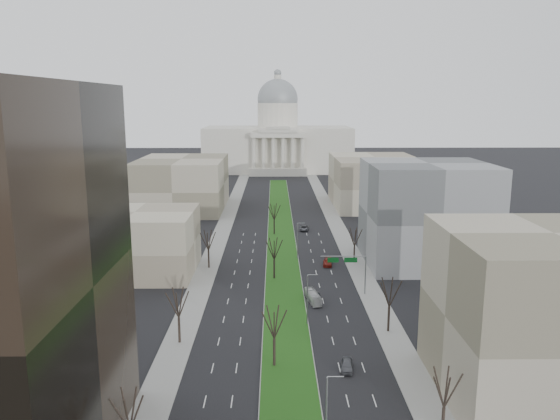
{
  "coord_description": "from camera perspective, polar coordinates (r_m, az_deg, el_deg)",
  "views": [
    {
      "loc": [
        -1.95,
        -33.84,
        38.19
      ],
      "look_at": [
        -0.46,
        106.42,
        10.06
      ],
      "focal_mm": 35.0,
      "sensor_mm": 36.0,
      "label": 1
    }
  ],
  "objects": [
    {
      "name": "streetlamp_median_a",
      "position": [
        63.6,
        4.94,
        -20.36
      ],
      "size": [
        1.9,
        0.2,
        9.16
      ],
      "color": "gray",
      "rests_on": "ground"
    },
    {
      "name": "tree_left_mid",
      "position": [
        88.9,
        -10.59,
        -9.4
      ],
      "size": [
        5.4,
        5.4,
        9.72
      ],
      "color": "black",
      "rests_on": "ground"
    },
    {
      "name": "capitol",
      "position": [
        304.22,
        -0.24,
        7.21
      ],
      "size": [
        80.0,
        46.0,
        55.0
      ],
      "color": "beige",
      "rests_on": "ground"
    },
    {
      "name": "tree_median_b",
      "position": [
        118.03,
        -0.62,
        -3.98
      ],
      "size": [
        5.4,
        5.4,
        9.72
      ],
      "color": "black",
      "rests_on": "ground"
    },
    {
      "name": "tree_right_near",
      "position": [
        66.91,
        16.88,
        -17.27
      ],
      "size": [
        5.16,
        5.16,
        9.29
      ],
      "color": "black",
      "rests_on": "ground"
    },
    {
      "name": "tree_left_near",
      "position": [
        62.58,
        -15.53,
        -19.41
      ],
      "size": [
        5.1,
        5.1,
        9.18
      ],
      "color": "black",
      "rests_on": "ground"
    },
    {
      "name": "ground",
      "position": [
        158.52,
        0.11,
        -2.6
      ],
      "size": [
        600.0,
        600.0,
        0.0
      ],
      "primitive_type": "plane",
      "color": "black",
      "rests_on": "ground"
    },
    {
      "name": "car_red",
      "position": [
        129.83,
        4.99,
        -5.48
      ],
      "size": [
        2.56,
        5.2,
        1.45
      ],
      "primitive_type": "imported",
      "rotation": [
        0.0,
        0.0,
        -0.11
      ],
      "color": "maroon",
      "rests_on": "ground"
    },
    {
      "name": "tree_left_far",
      "position": [
        126.72,
        -7.51,
        -3.08
      ],
      "size": [
        5.28,
        5.28,
        9.5
      ],
      "color": "black",
      "rests_on": "ground"
    },
    {
      "name": "median",
      "position": [
        157.51,
        0.12,
        -2.65
      ],
      "size": [
        8.0,
        222.03,
        0.2
      ],
      "color": "#999993",
      "rests_on": "ground"
    },
    {
      "name": "building_grey_right",
      "position": [
        133.46,
        15.03,
        -0.37
      ],
      "size": [
        28.0,
        26.0,
        24.0
      ],
      "primitive_type": "cube",
      "color": "slate",
      "rests_on": "ground"
    },
    {
      "name": "car_grey_near",
      "position": [
        82.42,
        7.01,
        -15.78
      ],
      "size": [
        2.34,
        4.5,
        1.46
      ],
      "primitive_type": "imported",
      "rotation": [
        0.0,
        0.0,
        -0.15
      ],
      "color": "#4D4F55",
      "rests_on": "ground"
    },
    {
      "name": "tree_median_c",
      "position": [
        156.97,
        -0.62,
        -0.12
      ],
      "size": [
        5.4,
        5.4,
        9.72
      ],
      "color": "black",
      "rests_on": "ground"
    },
    {
      "name": "building_tan_right",
      "position": [
        79.34,
        25.99,
        -9.9
      ],
      "size": [
        26.0,
        24.0,
        22.0
      ],
      "primitive_type": "cube",
      "color": "gray",
      "rests_on": "ground"
    },
    {
      "name": "sidewalk_right",
      "position": [
        135.75,
        7.68,
        -5.07
      ],
      "size": [
        5.0,
        330.0,
        0.15
      ],
      "primitive_type": "cube",
      "color": "gray",
      "rests_on": "ground"
    },
    {
      "name": "streetlamp_median_c",
      "position": [
        133.21,
        1.87,
        -3.18
      ],
      "size": [
        1.9,
        0.2,
        9.16
      ],
      "color": "gray",
      "rests_on": "ground"
    },
    {
      "name": "tree_median_a",
      "position": [
        80.15,
        -0.61,
        -11.56
      ],
      "size": [
        5.4,
        5.4,
        9.72
      ],
      "color": "black",
      "rests_on": "ground"
    },
    {
      "name": "tree_right_far",
      "position": [
        131.16,
        7.81,
        -2.74
      ],
      "size": [
        5.04,
        5.04,
        9.07
      ],
      "color": "black",
      "rests_on": "ground"
    },
    {
      "name": "building_beige_left",
      "position": [
        126.72,
        -14.8,
        -3.29
      ],
      "size": [
        26.0,
        22.0,
        14.0
      ],
      "primitive_type": "cube",
      "color": "gray",
      "rests_on": "ground"
    },
    {
      "name": "sidewalk_left",
      "position": [
        135.25,
        -7.22,
        -5.12
      ],
      "size": [
        5.0,
        330.0,
        0.15
      ],
      "primitive_type": "cube",
      "color": "gray",
      "rests_on": "ground"
    },
    {
      "name": "box_van",
      "position": [
        106.89,
        3.47,
        -9.03
      ],
      "size": [
        2.96,
        7.53,
        2.05
      ],
      "primitive_type": "imported",
      "rotation": [
        0.0,
        0.0,
        0.17
      ],
      "color": "silver",
      "rests_on": "ground"
    },
    {
      "name": "tree_right_mid",
      "position": [
        93.26,
        11.4,
        -8.33
      ],
      "size": [
        5.52,
        5.52,
        9.94
      ],
      "color": "black",
      "rests_on": "ground"
    },
    {
      "name": "car_black",
      "position": [
        107.85,
        3.77,
        -9.02
      ],
      "size": [
        2.11,
        4.44,
        1.4
      ],
      "primitive_type": "imported",
      "rotation": [
        0.0,
        0.0,
        0.15
      ],
      "color": "black",
      "rests_on": "ground"
    },
    {
      "name": "building_far_right",
      "position": [
        204.33,
        9.83,
        2.96
      ],
      "size": [
        30.0,
        40.0,
        18.0
      ],
      "primitive_type": "cube",
      "color": "gray",
      "rests_on": "ground"
    },
    {
      "name": "mast_arm_signs",
      "position": [
        109.79,
        7.54,
        -5.75
      ],
      "size": [
        9.12,
        0.24,
        8.09
      ],
      "color": "gray",
      "rests_on": "ground"
    },
    {
      "name": "streetlamp_median_b",
      "position": [
        95.07,
        2.91,
        -9.23
      ],
      "size": [
        1.9,
        0.2,
        9.16
      ],
      "color": "gray",
      "rests_on": "ground"
    },
    {
      "name": "building_far_left",
      "position": [
        198.79,
        -10.19,
        2.72
      ],
      "size": [
        30.0,
        40.0,
        18.0
      ],
      "primitive_type": "cube",
      "color": "gray",
      "rests_on": "ground"
    },
    {
      "name": "car_grey_far",
      "position": [
        163.65,
        2.55,
        -1.91
      ],
      "size": [
        3.07,
        5.41,
        1.43
      ],
      "primitive_type": "imported",
      "rotation": [
        0.0,
        0.0,
        -0.14
      ],
      "color": "#45464C",
      "rests_on": "ground"
    }
  ]
}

